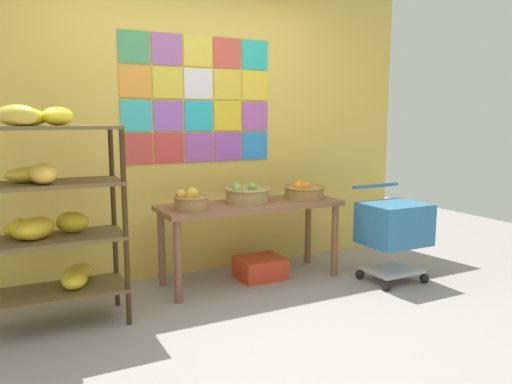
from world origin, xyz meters
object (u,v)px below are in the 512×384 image
object	(u,v)px
display_table	(251,214)
fruit_basket_right	(247,193)
banana_shelf_unit	(48,202)
shopping_cart	(394,227)
fruit_basket_back_left	(191,200)
fruit_basket_left	(304,190)
produce_crate_under_table	(260,268)

from	to	relation	value
display_table	fruit_basket_right	distance (m)	0.18
banana_shelf_unit	shopping_cart	distance (m)	2.73
banana_shelf_unit	shopping_cart	world-z (taller)	banana_shelf_unit
fruit_basket_back_left	shopping_cart	distance (m)	1.74
banana_shelf_unit	fruit_basket_left	world-z (taller)	banana_shelf_unit
display_table	banana_shelf_unit	bearing A→B (deg)	-171.23
fruit_basket_right	fruit_basket_back_left	bearing A→B (deg)	-167.00
banana_shelf_unit	fruit_basket_left	xyz separation A→B (m)	(2.14, 0.26, -0.10)
shopping_cart	produce_crate_under_table	bearing A→B (deg)	153.61
banana_shelf_unit	fruit_basket_back_left	bearing A→B (deg)	10.34
display_table	shopping_cart	bearing A→B (deg)	-27.72
fruit_basket_left	shopping_cart	distance (m)	0.84
banana_shelf_unit	produce_crate_under_table	size ratio (longest dim) A/B	3.74
fruit_basket_right	produce_crate_under_table	xyz separation A→B (m)	(0.10, -0.05, -0.66)
shopping_cart	fruit_basket_left	bearing A→B (deg)	137.90
display_table	fruit_basket_back_left	bearing A→B (deg)	-174.20
fruit_basket_back_left	fruit_basket_left	world-z (taller)	fruit_basket_back_left
banana_shelf_unit	shopping_cart	bearing A→B (deg)	-6.81
display_table	shopping_cart	world-z (taller)	shopping_cart
banana_shelf_unit	display_table	size ratio (longest dim) A/B	0.94
fruit_basket_right	shopping_cart	xyz separation A→B (m)	(1.08, -0.64, -0.28)
fruit_basket_left	shopping_cart	bearing A→B (deg)	-46.74
fruit_basket_right	produce_crate_under_table	distance (m)	0.67
banana_shelf_unit	display_table	bearing A→B (deg)	8.77
fruit_basket_right	shopping_cart	bearing A→B (deg)	-30.61
banana_shelf_unit	produce_crate_under_table	distance (m)	1.89
banana_shelf_unit	fruit_basket_back_left	size ratio (longest dim) A/B	5.20
fruit_basket_right	banana_shelf_unit	bearing A→B (deg)	-168.73
display_table	shopping_cart	distance (m)	1.23
fruit_basket_right	display_table	bearing A→B (deg)	-89.54
fruit_basket_right	fruit_basket_left	size ratio (longest dim) A/B	1.07
fruit_basket_right	fruit_basket_left	distance (m)	0.54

